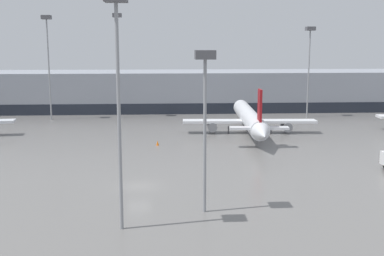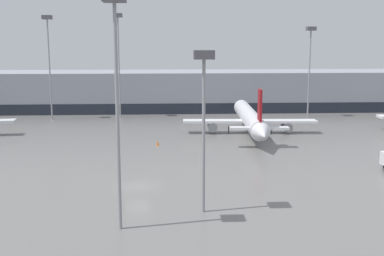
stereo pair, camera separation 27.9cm
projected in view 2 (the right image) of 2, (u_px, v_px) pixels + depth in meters
name	position (u px, v px, depth m)	size (l,w,h in m)	color
ground_plane	(138.00, 186.00, 53.00)	(320.00, 320.00, 0.00)	slate
terminal_building	(152.00, 91.00, 113.07)	(160.00, 31.54, 9.00)	gray
parked_jet_0	(250.00, 118.00, 83.69)	(23.34, 35.03, 8.81)	silver
traffic_cone_1	(158.00, 143.00, 74.08)	(0.42, 0.42, 0.75)	orange
apron_light_mast_0	(48.00, 39.00, 96.39)	(1.80, 1.80, 21.00)	gray
apron_light_mast_1	(204.00, 83.00, 42.89)	(1.80, 1.80, 14.95)	gray
apron_light_mast_2	(310.00, 46.00, 99.58)	(1.80, 1.80, 18.87)	gray
apron_light_mast_3	(116.00, 47.00, 38.23)	(1.80, 1.80, 19.52)	gray
apron_light_mast_5	(118.00, 38.00, 98.95)	(1.80, 1.80, 21.53)	gray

